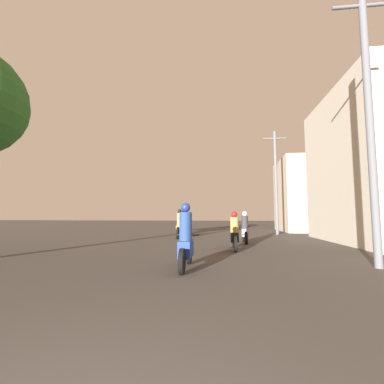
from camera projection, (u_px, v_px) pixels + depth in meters
The scene contains 10 objects.
motorcycle_blue at pixel (186, 242), 6.49m from camera, with size 0.60×1.90×1.66m.
motorcycle_black at pixel (234, 234), 10.08m from camera, with size 0.60×2.01×1.50m.
motorcycle_silver at pixel (245, 230), 12.37m from camera, with size 0.60×1.86×1.53m.
motorcycle_orange at pixel (180, 227), 15.16m from camera, with size 0.60×2.04×1.69m.
motorcycle_yellow at pixel (184, 225), 17.98m from camera, with size 0.60×2.02×1.66m.
motorcycle_white at pixel (189, 223), 22.73m from camera, with size 0.60×1.98×1.64m.
building_right_near at pixel (384, 165), 12.51m from camera, with size 4.90×7.49×7.52m.
building_right_far at pixel (306, 195), 21.44m from camera, with size 4.23×5.05×6.02m.
utility_pole_near at pixel (369, 116), 6.86m from camera, with size 1.60×0.20×7.66m.
utility_pole_far at pixel (276, 180), 18.04m from camera, with size 1.60×0.20×7.30m.
Camera 1 is at (0.83, -0.60, 1.35)m, focal length 24.00 mm.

